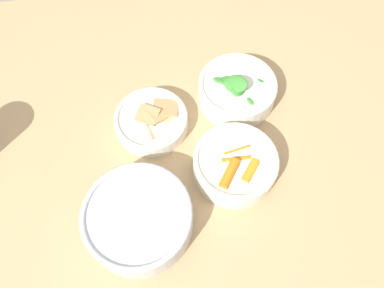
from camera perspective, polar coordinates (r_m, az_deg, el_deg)
name	(u,v)px	position (r m, az deg, el deg)	size (l,w,h in m)	color
ground_plane	(186,242)	(1.45, -0.88, -14.72)	(10.00, 10.00, 0.00)	gray
dining_table	(182,170)	(0.83, -1.49, -4.03)	(1.19, 0.93, 0.77)	tan
bowl_carrots	(235,164)	(0.68, 6.62, -3.08)	(0.15, 0.15, 0.06)	silver
bowl_greens	(237,90)	(0.77, 6.88, 8.24)	(0.16, 0.16, 0.08)	silver
bowl_beans_hotdog	(139,219)	(0.65, -8.15, -11.25)	(0.18, 0.18, 0.06)	silver
bowl_cookies	(152,121)	(0.74, -6.11, 3.57)	(0.14, 0.14, 0.04)	silver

